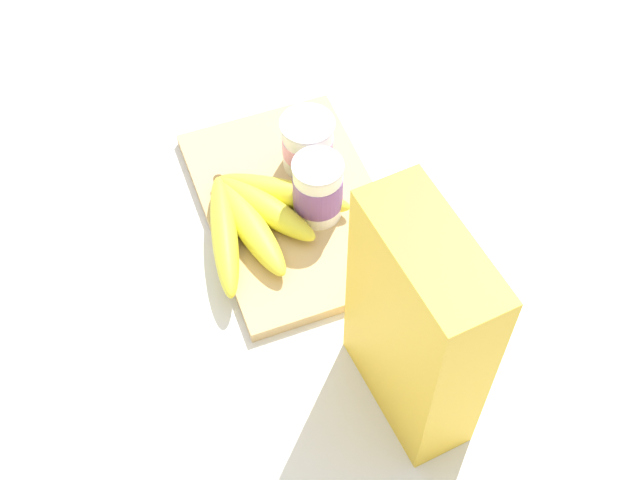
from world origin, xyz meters
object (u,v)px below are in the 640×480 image
Objects in this scene: yogurt_cup_front at (308,144)px; banana_bunch at (255,215)px; cutting_board at (293,207)px; yogurt_cup_back at (318,189)px; cereal_box at (417,328)px.

banana_bunch is (0.07, -0.10, -0.02)m from yogurt_cup_front.
cutting_board is 3.63× the size of yogurt_cup_back.
cereal_box reaches higher than yogurt_cup_back.
cereal_box reaches higher than yogurt_cup_front.
banana_bunch is (0.02, -0.06, 0.03)m from cutting_board.
yogurt_cup_front is at bearing 172.81° from cereal_box.
cereal_box is at bearing 1.55° from yogurt_cup_back.
yogurt_cup_front is 0.38× the size of banana_bunch.
cereal_box is at bearing -1.50° from yogurt_cup_front.
yogurt_cup_back reaches higher than yogurt_cup_front.
banana_bunch is (-0.01, -0.08, -0.03)m from yogurt_cup_back.
yogurt_cup_front reaches higher than cutting_board.
cutting_board is 4.22× the size of yogurt_cup_front.
cereal_box is 0.28m from yogurt_cup_back.
cutting_board is 0.07m from yogurt_cup_back.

